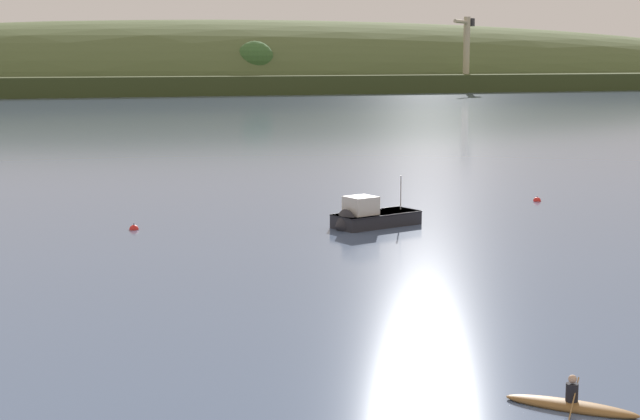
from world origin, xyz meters
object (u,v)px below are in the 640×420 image
mooring_buoy_foreground (537,201)px  mooring_buoy_off_fishing_boat (134,229)px  fishing_boat_moored (369,220)px  canoe_with_paddler (571,405)px  dockside_crane (466,56)px

mooring_buoy_foreground → mooring_buoy_off_fishing_boat: same height
fishing_boat_moored → canoe_with_paddler: (-2.58, -27.03, -0.28)m
fishing_boat_moored → dockside_crane: bearing=-135.7°
dockside_crane → canoe_with_paddler: (-86.43, -219.58, -8.98)m
dockside_crane → canoe_with_paddler: bearing=20.1°
mooring_buoy_foreground → canoe_with_paddler: bearing=-114.9°
fishing_boat_moored → mooring_buoy_foreground: 14.47m
canoe_with_paddler → fishing_boat_moored: bearing=123.8°
fishing_boat_moored → mooring_buoy_off_fishing_boat: bearing=-32.4°
dockside_crane → mooring_buoy_off_fishing_boat: (-96.05, -190.35, -9.08)m
canoe_with_paddler → mooring_buoy_foreground: (15.53, 33.48, -0.11)m
fishing_boat_moored → canoe_with_paddler: fishing_boat_moored is taller
fishing_boat_moored → canoe_with_paddler: bearing=62.4°
dockside_crane → mooring_buoy_foreground: size_ratio=33.99×
mooring_buoy_foreground → mooring_buoy_off_fishing_boat: 25.50m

